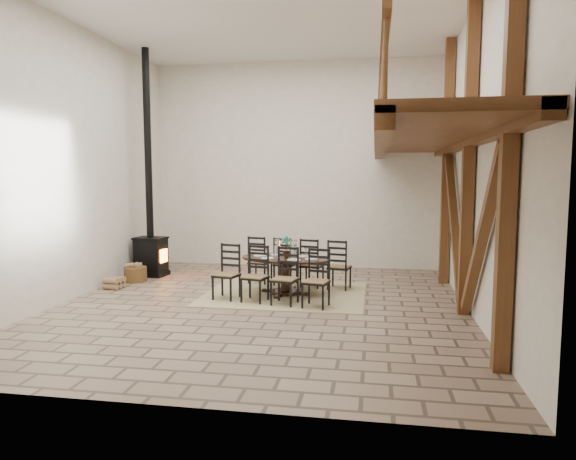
% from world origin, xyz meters
% --- Properties ---
extents(ground, '(8.00, 8.00, 0.00)m').
position_xyz_m(ground, '(0.00, 0.00, 0.00)').
color(ground, gray).
rests_on(ground, ground).
extents(room_shell, '(7.02, 8.02, 5.01)m').
position_xyz_m(room_shell, '(1.19, 0.00, 3.01)').
color(room_shell, white).
rests_on(room_shell, ground).
extents(rug, '(3.00, 2.50, 0.02)m').
position_xyz_m(rug, '(0.28, 0.88, 0.01)').
color(rug, tan).
rests_on(rug, ground).
extents(dining_table, '(2.46, 2.29, 1.11)m').
position_xyz_m(dining_table, '(0.28, 0.88, 0.36)').
color(dining_table, black).
rests_on(dining_table, ground).
extents(wood_stove, '(0.73, 0.59, 5.00)m').
position_xyz_m(wood_stove, '(-3.02, 2.20, 1.12)').
color(wood_stove, black).
rests_on(wood_stove, ground).
extents(log_basket, '(0.48, 0.48, 0.39)m').
position_xyz_m(log_basket, '(-3.08, 1.53, 0.17)').
color(log_basket, brown).
rests_on(log_basket, ground).
extents(log_stack, '(0.39, 0.39, 0.23)m').
position_xyz_m(log_stack, '(-3.18, 0.81, 0.11)').
color(log_stack, '#998055').
rests_on(log_stack, ground).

